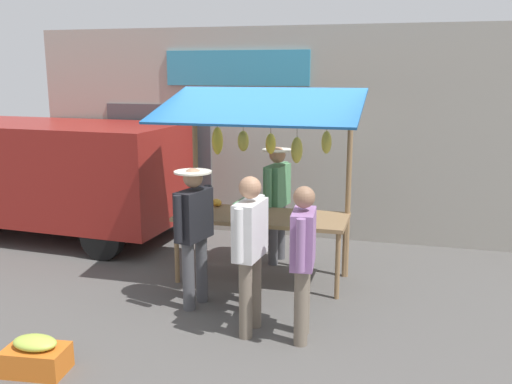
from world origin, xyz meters
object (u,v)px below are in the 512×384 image
object	(u,v)px
shopper_in_grey_tee	(303,253)
vendor_with_sunhat	(277,195)
shopper_in_striped_shirt	(250,244)
shopper_with_shopping_bag	(250,236)
parked_van	(42,169)
market_stall	(260,164)
produce_crate_near	(36,356)
shopper_with_ponytail	(194,226)

from	to	relation	value
shopper_in_grey_tee	vendor_with_sunhat	bearing A→B (deg)	13.87
vendor_with_sunhat	shopper_in_striped_shirt	size ratio (longest dim) A/B	1.00
shopper_in_grey_tee	shopper_with_shopping_bag	distance (m)	0.96
parked_van	market_stall	bearing A→B (deg)	168.41
parked_van	shopper_in_grey_tee	bearing A→B (deg)	155.06
shopper_in_grey_tee	shopper_in_striped_shirt	world-z (taller)	shopper_in_striped_shirt
market_stall	produce_crate_near	world-z (taller)	market_stall
market_stall	shopper_in_striped_shirt	bearing A→B (deg)	100.87
shopper_in_striped_shirt	produce_crate_near	xyz separation A→B (m)	(1.67, 1.30, -0.82)
shopper_in_grey_tee	shopper_with_ponytail	bearing A→B (deg)	64.25
shopper_in_grey_tee	shopper_in_striped_shirt	distance (m)	0.56
vendor_with_sunhat	shopper_in_grey_tee	distance (m)	2.41
vendor_with_sunhat	shopper_with_ponytail	distance (m)	1.86
shopper_with_ponytail	vendor_with_sunhat	bearing A→B (deg)	-4.68
shopper_with_shopping_bag	produce_crate_near	bearing A→B (deg)	146.18
vendor_with_sunhat	shopper_with_shopping_bag	xyz separation A→B (m)	(-0.06, 1.66, -0.12)
market_stall	vendor_with_sunhat	bearing A→B (deg)	-94.70
vendor_with_sunhat	produce_crate_near	size ratio (longest dim) A/B	2.82
vendor_with_sunhat	shopper_in_grey_tee	world-z (taller)	vendor_with_sunhat
shopper_with_shopping_bag	vendor_with_sunhat	bearing A→B (deg)	6.45
vendor_with_sunhat	shopper_in_grey_tee	size ratio (longest dim) A/B	1.04
market_stall	vendor_with_sunhat	xyz separation A→B (m)	(-0.06, -0.72, -0.55)
shopper_in_grey_tee	shopper_with_shopping_bag	size ratio (longest dim) A/B	1.05
vendor_with_sunhat	parked_van	distance (m)	4.09
market_stall	produce_crate_near	bearing A→B (deg)	64.10
shopper_with_ponytail	produce_crate_near	world-z (taller)	shopper_with_ponytail
vendor_with_sunhat	shopper_in_grey_tee	xyz separation A→B (m)	(-0.79, 2.28, -0.06)
market_stall	shopper_in_striped_shirt	distance (m)	1.67
shopper_in_grey_tee	parked_van	size ratio (longest dim) A/B	0.36
shopper_with_ponytail	produce_crate_near	xyz separation A→B (m)	(0.87, 1.80, -0.81)
shopper_with_ponytail	shopper_in_striped_shirt	world-z (taller)	shopper_in_striped_shirt
shopper_in_grey_tee	parked_van	world-z (taller)	parked_van
shopper_in_striped_shirt	parked_van	xyz separation A→B (m)	(4.31, -2.62, 0.14)
vendor_with_sunhat	shopper_with_shopping_bag	bearing A→B (deg)	11.56
shopper_with_ponytail	produce_crate_near	distance (m)	2.16
shopper_in_striped_shirt	produce_crate_near	world-z (taller)	shopper_in_striped_shirt
shopper_with_ponytail	produce_crate_near	bearing A→B (deg)	167.51
shopper_with_ponytail	shopper_in_grey_tee	distance (m)	1.45
shopper_with_shopping_bag	parked_van	distance (m)	4.61
shopper_with_ponytail	shopper_with_shopping_bag	distance (m)	0.65
shopper_in_striped_shirt	shopper_in_grey_tee	bearing A→B (deg)	-86.31
vendor_with_sunhat	shopper_with_shopping_bag	world-z (taller)	vendor_with_sunhat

